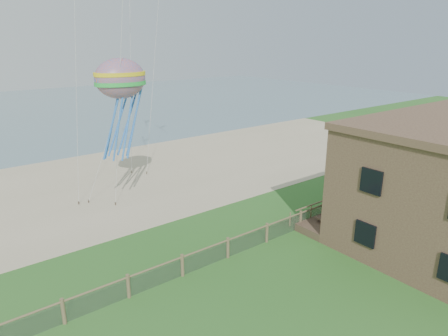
{
  "coord_description": "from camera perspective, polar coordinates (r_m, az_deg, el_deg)",
  "views": [
    {
      "loc": [
        -12.37,
        -9.63,
        11.7
      ],
      "look_at": [
        1.28,
        8.0,
        4.57
      ],
      "focal_mm": 32.0,
      "sensor_mm": 36.0,
      "label": 1
    }
  ],
  "objects": [
    {
      "name": "picnic_table",
      "position": [
        27.28,
        14.79,
        -7.43
      ],
      "size": [
        2.01,
        1.71,
        0.74
      ],
      "primitive_type": null,
      "rotation": [
        0.0,
        0.0,
        -0.25
      ],
      "color": "brown",
      "rests_on": "ground"
    },
    {
      "name": "ground",
      "position": [
        19.56,
        12.17,
        -19.46
      ],
      "size": [
        160.0,
        160.0,
        0.0
      ],
      "primitive_type": "plane",
      "color": "#2A6121",
      "rests_on": "ground"
    },
    {
      "name": "motel_deck",
      "position": [
        31.44,
        20.77,
        -4.84
      ],
      "size": [
        15.0,
        2.0,
        0.5
      ],
      "primitive_type": "cube",
      "color": "brown",
      "rests_on": "ground"
    },
    {
      "name": "ocean",
      "position": [
        77.52,
        -28.31,
        6.95
      ],
      "size": [
        160.0,
        68.0,
        0.02
      ],
      "primitive_type": "cube",
      "color": "slate",
      "rests_on": "ground"
    },
    {
      "name": "octopus_kite",
      "position": [
        27.95,
        -14.3,
        8.5
      ],
      "size": [
        3.67,
        2.72,
        7.2
      ],
      "primitive_type": null,
      "rotation": [
        0.0,
        0.0,
        0.07
      ],
      "color": "orange"
    },
    {
      "name": "chainlink_fence",
      "position": [
        22.84,
        0.55,
        -11.49
      ],
      "size": [
        36.2,
        0.2,
        1.25
      ],
      "primitive_type": null,
      "color": "brown",
      "rests_on": "ground"
    },
    {
      "name": "sand_beach",
      "position": [
        35.92,
        -15.47,
        -1.94
      ],
      "size": [
        72.0,
        20.0,
        0.02
      ],
      "primitive_type": "cube",
      "color": "tan",
      "rests_on": "ground"
    }
  ]
}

